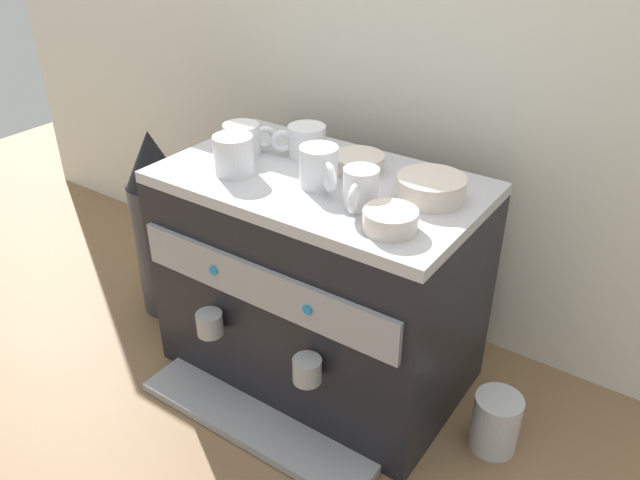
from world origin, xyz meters
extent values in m
plane|color=brown|center=(0.00, 0.00, 0.00)|extent=(4.00, 4.00, 0.00)
cube|color=silver|center=(0.00, 0.32, 0.54)|extent=(2.80, 0.03, 1.08)
cube|color=black|center=(0.00, 0.00, 0.23)|extent=(0.66, 0.39, 0.47)
cube|color=#B7B7BC|center=(0.00, 0.00, 0.48)|extent=(0.66, 0.39, 0.02)
cube|color=#939399|center=(0.00, -0.20, 0.34)|extent=(0.60, 0.01, 0.09)
cylinder|color=#1E7AB7|center=(-0.11, -0.21, 0.34)|extent=(0.02, 0.01, 0.02)
cylinder|color=#1E7AB7|center=(0.11, -0.21, 0.34)|extent=(0.02, 0.01, 0.02)
cube|color=#939399|center=(0.00, -0.24, 0.01)|extent=(0.56, 0.12, 0.02)
cylinder|color=#939399|center=(-0.12, -0.22, 0.21)|extent=(0.06, 0.06, 0.05)
cylinder|color=#939399|center=(0.12, -0.22, 0.21)|extent=(0.06, 0.06, 0.05)
cylinder|color=white|center=(0.13, -0.06, 0.53)|extent=(0.07, 0.07, 0.07)
torus|color=white|center=(0.15, -0.11, 0.53)|extent=(0.03, 0.05, 0.05)
cylinder|color=white|center=(-0.16, -0.08, 0.53)|extent=(0.08, 0.08, 0.08)
torus|color=white|center=(-0.19, -0.04, 0.53)|extent=(0.05, 0.05, 0.06)
cylinder|color=white|center=(0.02, -0.03, 0.53)|extent=(0.08, 0.08, 0.08)
torus|color=white|center=(0.06, -0.06, 0.53)|extent=(0.06, 0.04, 0.06)
cylinder|color=white|center=(-0.09, 0.08, 0.52)|extent=(0.08, 0.08, 0.07)
torus|color=white|center=(-0.13, 0.05, 0.52)|extent=(0.05, 0.04, 0.05)
cylinder|color=white|center=(-0.21, 0.01, 0.53)|extent=(0.08, 0.08, 0.07)
torus|color=white|center=(-0.17, 0.04, 0.53)|extent=(0.05, 0.05, 0.05)
cylinder|color=beige|center=(0.22, 0.04, 0.51)|extent=(0.13, 0.13, 0.04)
cylinder|color=beige|center=(0.22, 0.04, 0.50)|extent=(0.07, 0.07, 0.01)
cylinder|color=beige|center=(0.22, -0.11, 0.51)|extent=(0.10, 0.10, 0.04)
cylinder|color=beige|center=(0.22, -0.11, 0.50)|extent=(0.05, 0.05, 0.01)
cylinder|color=beige|center=(0.04, 0.07, 0.51)|extent=(0.11, 0.11, 0.03)
cylinder|color=beige|center=(0.04, 0.07, 0.50)|extent=(0.06, 0.06, 0.01)
cylinder|color=#333338|center=(-0.47, -0.03, 0.18)|extent=(0.14, 0.14, 0.36)
cone|color=black|center=(-0.47, -0.03, 0.43)|extent=(0.14, 0.14, 0.14)
cylinder|color=#B7B7BC|center=(0.43, 0.00, 0.06)|extent=(0.10, 0.10, 0.13)
camera|label=1|loc=(0.66, -0.95, 1.02)|focal=35.54mm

